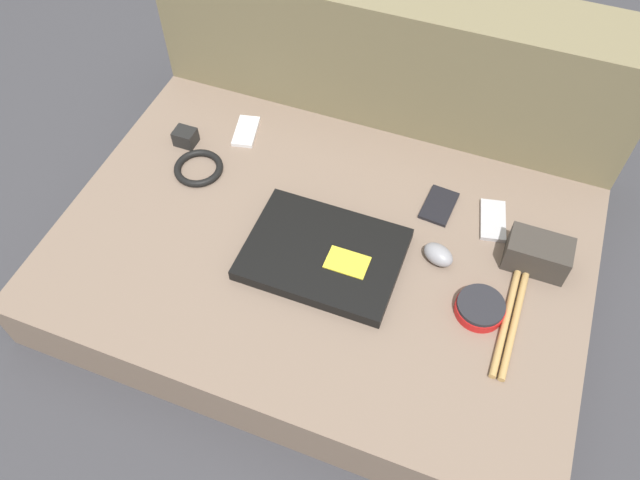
{
  "coord_description": "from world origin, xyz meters",
  "views": [
    {
      "loc": [
        0.29,
        -0.76,
        1.27
      ],
      "look_at": [
        0.0,
        0.0,
        0.17
      ],
      "focal_mm": 35.0,
      "sensor_mm": 36.0,
      "label": 1
    }
  ],
  "objects": [
    {
      "name": "ground_plane",
      "position": [
        0.0,
        0.0,
        0.0
      ],
      "size": [
        8.0,
        8.0,
        0.0
      ],
      "primitive_type": "plane",
      "color": "#38383D"
    },
    {
      "name": "couch_seat",
      "position": [
        0.0,
        0.0,
        0.08
      ],
      "size": [
        1.17,
        0.79,
        0.15
      ],
      "color": "#7A6656",
      "rests_on": "ground_plane"
    },
    {
      "name": "couch_backrest",
      "position": [
        0.0,
        0.5,
        0.24
      ],
      "size": [
        1.17,
        0.2,
        0.49
      ],
      "color": "#756B4C",
      "rests_on": "ground_plane"
    },
    {
      "name": "laptop",
      "position": [
        0.02,
        -0.03,
        0.16
      ],
      "size": [
        0.34,
        0.25,
        0.03
      ],
      "rotation": [
        0.0,
        0.0,
        -0.0
      ],
      "color": "black",
      "rests_on": "couch_seat"
    },
    {
      "name": "computer_mouse",
      "position": [
        0.25,
        0.05,
        0.17
      ],
      "size": [
        0.08,
        0.07,
        0.04
      ],
      "rotation": [
        0.0,
        0.0,
        -0.4
      ],
      "color": "gray",
      "rests_on": "couch_seat"
    },
    {
      "name": "speaker_puck",
      "position": [
        0.37,
        -0.04,
        0.17
      ],
      "size": [
        0.1,
        0.1,
        0.03
      ],
      "color": "red",
      "rests_on": "couch_seat"
    },
    {
      "name": "phone_silver",
      "position": [
        0.22,
        0.2,
        0.15
      ],
      "size": [
        0.07,
        0.11,
        0.01
      ],
      "rotation": [
        0.0,
        0.0,
        -0.08
      ],
      "color": "black",
      "rests_on": "couch_seat"
    },
    {
      "name": "phone_black",
      "position": [
        -0.3,
        0.27,
        0.16
      ],
      "size": [
        0.08,
        0.11,
        0.01
      ],
      "rotation": [
        0.0,
        0.0,
        0.22
      ],
      "color": "silver",
      "rests_on": "couch_seat"
    },
    {
      "name": "phone_small",
      "position": [
        0.34,
        0.2,
        0.16
      ],
      "size": [
        0.08,
        0.12,
        0.01
      ],
      "rotation": [
        0.0,
        0.0,
        0.21
      ],
      "color": "#B7B7BC",
      "rests_on": "couch_seat"
    },
    {
      "name": "camera_pouch",
      "position": [
        0.45,
        0.12,
        0.19
      ],
      "size": [
        0.13,
        0.08,
        0.07
      ],
      "color": "#38332D",
      "rests_on": "couch_seat"
    },
    {
      "name": "charger_brick",
      "position": [
        -0.43,
        0.18,
        0.17
      ],
      "size": [
        0.05,
        0.04,
        0.04
      ],
      "color": "black",
      "rests_on": "couch_seat"
    },
    {
      "name": "cable_coil",
      "position": [
        -0.36,
        0.11,
        0.16
      ],
      "size": [
        0.12,
        0.12,
        0.02
      ],
      "color": "black",
      "rests_on": "couch_seat"
    },
    {
      "name": "drumstick_pair",
      "position": [
        0.43,
        0.0,
        0.16
      ],
      "size": [
        0.04,
        0.36,
        0.01
      ],
      "rotation": [
        0.0,
        0.0,
        -0.01
      ],
      "color": "tan",
      "rests_on": "couch_seat"
    }
  ]
}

